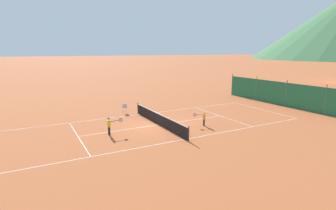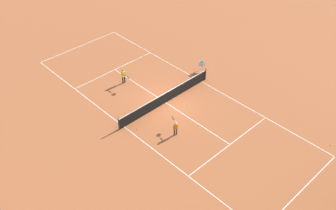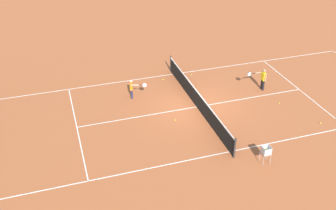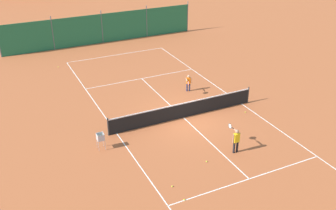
% 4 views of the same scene
% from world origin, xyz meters
% --- Properties ---
extents(ground_plane, '(600.00, 600.00, 0.00)m').
position_xyz_m(ground_plane, '(0.00, 0.00, 0.00)').
color(ground_plane, '#A8542D').
extents(court_line_markings, '(8.25, 23.85, 0.01)m').
position_xyz_m(court_line_markings, '(0.00, 0.00, 0.00)').
color(court_line_markings, white).
rests_on(court_line_markings, ground).
extents(tennis_net, '(9.18, 0.08, 1.06)m').
position_xyz_m(tennis_net, '(0.00, 0.00, 0.50)').
color(tennis_net, '#2D2D2D').
rests_on(tennis_net, ground).
extents(player_near_service, '(0.45, 1.07, 1.31)m').
position_xyz_m(player_near_service, '(0.67, -4.28, 0.76)').
color(player_near_service, black).
rests_on(player_near_service, ground).
extents(player_far_baseline, '(0.62, 0.91, 1.14)m').
position_xyz_m(player_far_baseline, '(1.98, 3.06, 0.67)').
color(player_far_baseline, '#23284C').
rests_on(player_far_baseline, ground).
extents(tennis_ball_mid_court, '(0.07, 0.07, 0.07)m').
position_xyz_m(tennis_ball_mid_court, '(-0.92, 1.53, 0.03)').
color(tennis_ball_mid_court, '#CCE033').
rests_on(tennis_ball_mid_court, ground).
extents(tennis_ball_by_net_left, '(0.07, 0.07, 0.07)m').
position_xyz_m(tennis_ball_by_net_left, '(-3.33, -6.39, 0.03)').
color(tennis_ball_by_net_left, '#CCE033').
rests_on(tennis_ball_by_net_left, ground).
extents(tennis_ball_service_box, '(0.07, 0.07, 0.07)m').
position_xyz_m(tennis_ball_service_box, '(3.62, -1.07, 0.03)').
color(tennis_ball_service_box, '#CCE033').
rests_on(tennis_ball_service_box, ground).
extents(tennis_ball_by_net_right, '(0.07, 0.07, 0.07)m').
position_xyz_m(tennis_ball_by_net_right, '(-1.07, -4.43, 0.03)').
color(tennis_ball_by_net_right, '#CCE033').
rests_on(tennis_ball_by_net_right, ground).
extents(tennis_ball_far_corner, '(0.07, 0.07, 0.07)m').
position_xyz_m(tennis_ball_far_corner, '(3.55, 0.80, 0.03)').
color(tennis_ball_far_corner, '#CCE033').
rests_on(tennis_ball_far_corner, ground).
extents(tennis_ball_alley_left, '(0.07, 0.07, 0.07)m').
position_xyz_m(tennis_ball_alley_left, '(-3.40, -5.38, 0.03)').
color(tennis_ball_alley_left, '#CCE033').
rests_on(tennis_ball_alley_left, ground).
extents(ball_hopper, '(0.36, 0.36, 0.89)m').
position_xyz_m(ball_hopper, '(-5.30, -1.11, 0.66)').
color(ball_hopper, '#B7B7BC').
rests_on(ball_hopper, ground).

